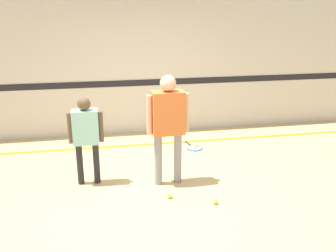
# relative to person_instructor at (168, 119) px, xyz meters

# --- Properties ---
(ground_plane) EXTENTS (16.00, 16.00, 0.00)m
(ground_plane) POSITION_rel_person_instructor_xyz_m (-0.23, -0.12, -0.98)
(ground_plane) COLOR tan
(wall_back) EXTENTS (16.00, 0.07, 3.20)m
(wall_back) POSITION_rel_person_instructor_xyz_m (-0.23, 2.35, 0.61)
(wall_back) COLOR beige
(wall_back) RESTS_ON ground_plane
(floor_stripe) EXTENTS (14.40, 0.10, 0.01)m
(floor_stripe) POSITION_rel_person_instructor_xyz_m (-0.23, 1.60, -0.98)
(floor_stripe) COLOR orange
(floor_stripe) RESTS_ON ground_plane
(person_instructor) EXTENTS (0.60, 0.27, 1.59)m
(person_instructor) POSITION_rel_person_instructor_xyz_m (0.00, 0.00, 0.00)
(person_instructor) COLOR gray
(person_instructor) RESTS_ON ground_plane
(person_student_left) EXTENTS (0.49, 0.20, 1.29)m
(person_student_left) POSITION_rel_person_instructor_xyz_m (-1.13, 0.20, -0.19)
(person_student_left) COLOR #232328
(person_student_left) RESTS_ON ground_plane
(racket_spare_on_floor) EXTENTS (0.35, 0.54, 0.03)m
(racket_spare_on_floor) POSITION_rel_person_instructor_xyz_m (0.72, 1.26, -0.97)
(racket_spare_on_floor) COLOR blue
(racket_spare_on_floor) RESTS_ON ground_plane
(tennis_ball_near_instructor) EXTENTS (0.07, 0.07, 0.07)m
(tennis_ball_near_instructor) POSITION_rel_person_instructor_xyz_m (-0.06, -0.46, -0.95)
(tennis_ball_near_instructor) COLOR #CCE038
(tennis_ball_near_instructor) RESTS_ON ground_plane
(tennis_ball_by_spare_racket) EXTENTS (0.07, 0.07, 0.07)m
(tennis_ball_by_spare_racket) POSITION_rel_person_instructor_xyz_m (0.76, 1.28, -0.95)
(tennis_ball_by_spare_racket) COLOR #CCE038
(tennis_ball_by_spare_racket) RESTS_ON ground_plane
(tennis_ball_stray_left) EXTENTS (0.07, 0.07, 0.07)m
(tennis_ball_stray_left) POSITION_rel_person_instructor_xyz_m (0.50, -0.72, -0.95)
(tennis_ball_stray_left) COLOR #CCE038
(tennis_ball_stray_left) RESTS_ON ground_plane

